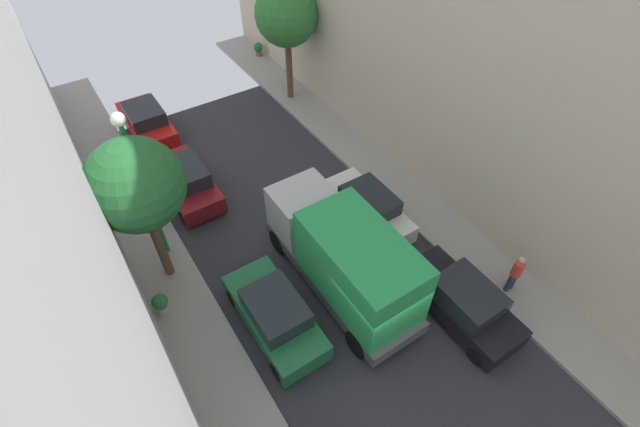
{
  "coord_description": "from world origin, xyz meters",
  "views": [
    {
      "loc": [
        -5.7,
        -5.13,
        13.42
      ],
      "look_at": [
        1.1,
        5.27,
        0.5
      ],
      "focal_mm": 25.29,
      "sensor_mm": 36.0,
      "label": 1
    }
  ],
  "objects_px": {
    "parked_car_right_2": "(367,208)",
    "lamp_post": "(138,171)",
    "parked_car_left_4": "(147,122)",
    "pedestrian": "(516,273)",
    "parked_car_left_2": "(275,314)",
    "potted_plant_2": "(258,48)",
    "street_tree_1": "(286,15)",
    "street_tree_0": "(136,186)",
    "delivery_truck": "(344,257)",
    "potted_plant_1": "(161,303)",
    "parked_car_right_1": "(462,302)",
    "parked_car_left_3": "(186,181)"
  },
  "relations": [
    {
      "from": "parked_car_right_2",
      "to": "lamp_post",
      "type": "relative_size",
      "value": 0.69
    },
    {
      "from": "parked_car_right_2",
      "to": "lamp_post",
      "type": "bearing_deg",
      "value": 159.17
    },
    {
      "from": "parked_car_left_4",
      "to": "pedestrian",
      "type": "distance_m",
      "value": 17.73
    },
    {
      "from": "parked_car_left_2",
      "to": "potted_plant_2",
      "type": "bearing_deg",
      "value": 63.91
    },
    {
      "from": "pedestrian",
      "to": "lamp_post",
      "type": "bearing_deg",
      "value": 138.81
    },
    {
      "from": "street_tree_1",
      "to": "potted_plant_2",
      "type": "bearing_deg",
      "value": 81.69
    },
    {
      "from": "street_tree_0",
      "to": "lamp_post",
      "type": "bearing_deg",
      "value": 74.25
    },
    {
      "from": "parked_car_right_2",
      "to": "potted_plant_2",
      "type": "bearing_deg",
      "value": 78.98
    },
    {
      "from": "parked_car_left_4",
      "to": "delivery_truck",
      "type": "relative_size",
      "value": 0.64
    },
    {
      "from": "street_tree_0",
      "to": "potted_plant_1",
      "type": "distance_m",
      "value": 4.11
    },
    {
      "from": "street_tree_1",
      "to": "potted_plant_2",
      "type": "xyz_separation_m",
      "value": [
        0.74,
        5.09,
        -3.94
      ]
    },
    {
      "from": "parked_car_right_2",
      "to": "delivery_truck",
      "type": "relative_size",
      "value": 0.64
    },
    {
      "from": "parked_car_right_1",
      "to": "delivery_truck",
      "type": "distance_m",
      "value": 4.17
    },
    {
      "from": "parked_car_left_4",
      "to": "pedestrian",
      "type": "bearing_deg",
      "value": -64.91
    },
    {
      "from": "parked_car_left_3",
      "to": "delivery_truck",
      "type": "distance_m",
      "value": 8.14
    },
    {
      "from": "parked_car_left_3",
      "to": "pedestrian",
      "type": "distance_m",
      "value": 13.24
    },
    {
      "from": "parked_car_left_2",
      "to": "parked_car_right_1",
      "type": "relative_size",
      "value": 1.0
    },
    {
      "from": "parked_car_right_2",
      "to": "street_tree_1",
      "type": "relative_size",
      "value": 0.71
    },
    {
      "from": "parked_car_right_1",
      "to": "potted_plant_1",
      "type": "xyz_separation_m",
      "value": [
        -8.35,
        5.45,
        -0.09
      ]
    },
    {
      "from": "pedestrian",
      "to": "street_tree_0",
      "type": "height_order",
      "value": "street_tree_0"
    },
    {
      "from": "parked_car_left_4",
      "to": "pedestrian",
      "type": "xyz_separation_m",
      "value": [
        7.52,
        -16.06,
        0.35
      ]
    },
    {
      "from": "street_tree_1",
      "to": "lamp_post",
      "type": "relative_size",
      "value": 0.98
    },
    {
      "from": "parked_car_right_2",
      "to": "pedestrian",
      "type": "xyz_separation_m",
      "value": [
        2.12,
        -5.46,
        0.35
      ]
    },
    {
      "from": "parked_car_left_3",
      "to": "potted_plant_2",
      "type": "height_order",
      "value": "parked_car_left_3"
    },
    {
      "from": "pedestrian",
      "to": "potted_plant_2",
      "type": "bearing_deg",
      "value": 87.91
    },
    {
      "from": "parked_car_right_1",
      "to": "street_tree_1",
      "type": "bearing_deg",
      "value": 81.85
    },
    {
      "from": "parked_car_right_2",
      "to": "potted_plant_2",
      "type": "distance_m",
      "value": 14.91
    },
    {
      "from": "pedestrian",
      "to": "potted_plant_1",
      "type": "relative_size",
      "value": 1.97
    },
    {
      "from": "parked_car_right_1",
      "to": "parked_car_right_2",
      "type": "bearing_deg",
      "value": 90.0
    },
    {
      "from": "lamp_post",
      "to": "parked_car_right_2",
      "type": "bearing_deg",
      "value": -20.83
    },
    {
      "from": "parked_car_left_2",
      "to": "parked_car_right_1",
      "type": "distance_m",
      "value": 6.16
    },
    {
      "from": "parked_car_left_2",
      "to": "street_tree_0",
      "type": "xyz_separation_m",
      "value": [
        -2.19,
        3.97,
        3.66
      ]
    },
    {
      "from": "parked_car_right_1",
      "to": "lamp_post",
      "type": "height_order",
      "value": "lamp_post"
    },
    {
      "from": "delivery_truck",
      "to": "pedestrian",
      "type": "xyz_separation_m",
      "value": [
        4.82,
        -3.28,
        -0.71
      ]
    },
    {
      "from": "street_tree_1",
      "to": "lamp_post",
      "type": "height_order",
      "value": "lamp_post"
    },
    {
      "from": "delivery_truck",
      "to": "parked_car_left_4",
      "type": "bearing_deg",
      "value": 101.94
    },
    {
      "from": "potted_plant_2",
      "to": "pedestrian",
      "type": "bearing_deg",
      "value": -92.09
    },
    {
      "from": "parked_car_left_4",
      "to": "street_tree_0",
      "type": "bearing_deg",
      "value": -103.91
    },
    {
      "from": "parked_car_right_1",
      "to": "lamp_post",
      "type": "bearing_deg",
      "value": 132.54
    },
    {
      "from": "pedestrian",
      "to": "street_tree_0",
      "type": "bearing_deg",
      "value": 143.37
    },
    {
      "from": "parked_car_left_4",
      "to": "potted_plant_1",
      "type": "height_order",
      "value": "parked_car_left_4"
    },
    {
      "from": "parked_car_left_2",
      "to": "parked_car_left_3",
      "type": "relative_size",
      "value": 1.0
    },
    {
      "from": "parked_car_right_1",
      "to": "lamp_post",
      "type": "xyz_separation_m",
      "value": [
        -7.3,
        7.96,
        3.39
      ]
    },
    {
      "from": "parked_car_left_2",
      "to": "street_tree_0",
      "type": "relative_size",
      "value": 0.73
    },
    {
      "from": "pedestrian",
      "to": "lamp_post",
      "type": "xyz_separation_m",
      "value": [
        -9.42,
        8.24,
        3.03
      ]
    },
    {
      "from": "pedestrian",
      "to": "potted_plant_1",
      "type": "distance_m",
      "value": 11.94
    },
    {
      "from": "parked_car_left_4",
      "to": "parked_car_right_1",
      "type": "xyz_separation_m",
      "value": [
        5.4,
        -15.77,
        0.0
      ]
    },
    {
      "from": "parked_car_left_3",
      "to": "lamp_post",
      "type": "bearing_deg",
      "value": -125.65
    },
    {
      "from": "pedestrian",
      "to": "lamp_post",
      "type": "relative_size",
      "value": 0.28
    },
    {
      "from": "parked_car_right_1",
      "to": "street_tree_0",
      "type": "relative_size",
      "value": 0.73
    }
  ]
}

